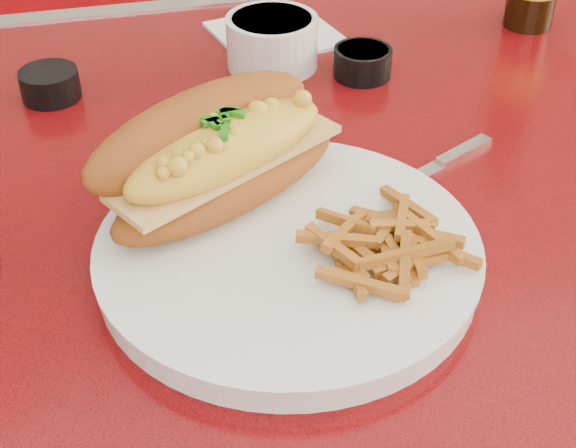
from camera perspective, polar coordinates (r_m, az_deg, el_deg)
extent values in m
cube|color=red|center=(0.75, 2.71, 3.04)|extent=(1.20, 0.80, 0.04)
cube|color=silver|center=(1.09, -3.31, 14.72)|extent=(1.22, 0.03, 0.04)
cylinder|color=silver|center=(1.01, 2.07, -14.96)|extent=(0.09, 0.09, 0.72)
cube|color=#9A0A0F|center=(1.67, -5.23, 2.96)|extent=(1.20, 0.50, 0.45)
cylinder|color=white|center=(0.61, 0.00, -2.24)|extent=(0.35, 0.35, 0.02)
cylinder|color=white|center=(0.61, 0.00, -1.42)|extent=(0.35, 0.35, 0.00)
ellipsoid|color=#974B18|center=(0.64, -4.22, 3.11)|extent=(0.23, 0.17, 0.04)
cube|color=#DFB063|center=(0.63, -4.29, 4.46)|extent=(0.20, 0.15, 0.01)
ellipsoid|color=yellow|center=(0.62, -4.34, 5.39)|extent=(0.20, 0.15, 0.04)
ellipsoid|color=#974B18|center=(0.64, -6.09, 6.64)|extent=(0.23, 0.18, 0.09)
cube|color=silver|center=(0.64, 5.79, 0.48)|extent=(0.03, 0.12, 0.00)
cube|color=silver|center=(0.69, 4.74, 4.08)|extent=(0.02, 0.03, 0.00)
cylinder|color=white|center=(0.90, -1.14, 12.82)|extent=(0.13, 0.13, 0.06)
cylinder|color=black|center=(0.89, -1.16, 14.26)|extent=(0.11, 0.11, 0.01)
cylinder|color=black|center=(0.87, -16.57, 9.50)|extent=(0.07, 0.07, 0.03)
cylinder|color=#D1794C|center=(0.86, -16.71, 10.20)|extent=(0.06, 0.06, 0.01)
cylinder|color=black|center=(0.88, 5.31, 11.38)|extent=(0.07, 0.07, 0.03)
cylinder|color=#D1794C|center=(0.88, 5.36, 12.11)|extent=(0.06, 0.06, 0.01)
cube|color=silver|center=(0.71, 7.67, 2.53)|extent=(0.11, 0.06, 0.00)
cube|color=silver|center=(0.76, 12.39, 5.12)|extent=(0.06, 0.04, 0.01)
cube|color=white|center=(0.98, -0.88, 13.36)|extent=(0.16, 0.16, 0.00)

